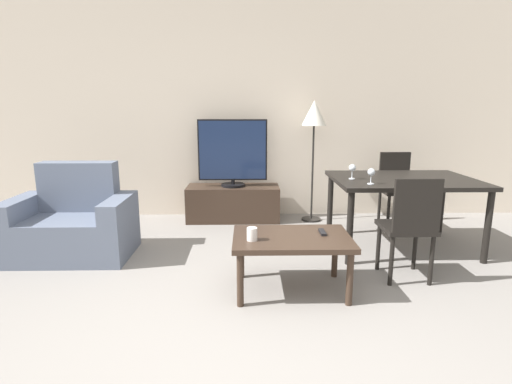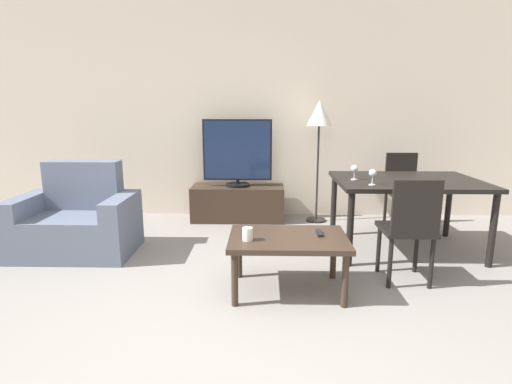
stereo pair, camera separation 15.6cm
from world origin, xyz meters
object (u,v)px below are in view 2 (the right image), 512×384
Objects in this scene: tv_stand at (238,203)px; wine_glass_center at (373,174)px; dining_chair_near at (410,225)px; cup_white_near at (248,234)px; armchair at (77,222)px; wine_glass_left at (354,169)px; tv at (237,153)px; floor_lamp at (319,120)px; remote_primary at (319,233)px; dining_table at (407,187)px; coffee_table at (288,243)px; dining_chair_far at (403,186)px.

tv_stand is 1.99m from wine_glass_center.
cup_white_near is at bearing -169.08° from dining_chair_near.
wine_glass_left is (2.70, 0.10, 0.52)m from armchair.
armchair reaches higher than wine_glass_left.
dining_chair_near is 9.01× the size of cup_white_near.
tv reaches higher than cup_white_near.
floor_lamp is 9.96× the size of remote_primary.
remote_primary is (0.77, -1.95, -0.40)m from tv.
dining_table is (1.74, -1.06, -0.21)m from tv.
dining_table is 0.56m from wine_glass_left.
tv is 8.74× the size of cup_white_near.
floor_lamp is 2.09m from remote_primary.
tv is 1.89m from wine_glass_center.
dining_chair_near is at bearing -74.59° from floor_lamp.
armchair is 0.74× the size of floor_lamp.
cup_white_near is at bearing -110.57° from floor_lamp.
tv reaches higher than coffee_table.
coffee_table is 1.11m from wine_glass_center.
armchair reaches higher than cup_white_near.
floor_lamp reaches higher than cup_white_near.
dining_chair_near reaches higher than coffee_table.
dining_chair_near is (-0.24, -0.80, -0.15)m from dining_table.
floor_lamp is at bearing 83.34° from remote_primary.
wine_glass_left and wine_glass_center have the same top height.
armchair is 1.26× the size of dining_chair_far.
tv reaches higher than remote_primary.
coffee_table is at bearing 16.75° from cup_white_near.
tv is 2.14m from remote_primary.
tv is (0.00, -0.00, 0.64)m from tv_stand.
armchair is at bearing -141.31° from tv.
coffee_table is at bearing -140.60° from wine_glass_center.
dining_chair_far is at bearing -12.18° from floor_lamp.
tv_stand is 7.91× the size of wine_glass_center.
floor_lamp is at bearing 167.82° from dining_chair_far.
remote_primary is at bearing -18.35° from armchair.
dining_chair_far reaches higher than remote_primary.
wine_glass_left is at bearing 110.75° from dining_chair_near.
tv reaches higher than armchair.
dining_chair_far reaches higher than tv_stand.
tv_stand is at bearing 148.64° from dining_table.
armchair is 1.95m from cup_white_near.
coffee_table reaches higher than tv_stand.
tv is 0.62× the size of dining_table.
armchair is 2.91m from floor_lamp.
remote_primary is at bearing -68.52° from tv_stand.
dining_chair_far is 1.19m from wine_glass_left.
cup_white_near is 1.45m from wine_glass_left.
cup_white_near is (-0.78, -2.07, -0.77)m from floor_lamp.
tv is at bearing 104.55° from coffee_table.
dining_chair_near reaches higher than remote_primary.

